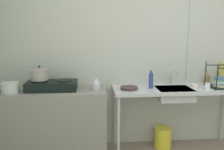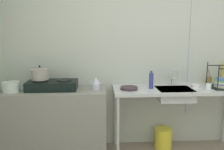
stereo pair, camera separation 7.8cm
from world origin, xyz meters
TOP-DOWN VIEW (x-y plane):
  - wall_back at (0.00, 1.86)m, footprint 4.93×0.10m
  - wall_metal_strip at (0.40, 1.80)m, footprint 0.05×0.01m
  - counter_concrete at (-1.39, 1.54)m, footprint 1.27×0.54m
  - counter_sink at (0.16, 1.54)m, footprint 1.64×0.54m
  - stove at (-1.41, 1.54)m, footprint 0.60×0.32m
  - pot_on_left_burner at (-1.55, 1.54)m, footprint 0.21×0.21m
  - pot_beside_stove at (-1.87, 1.43)m, footprint 0.20×0.20m
  - percolator at (-0.88, 1.50)m, footprint 0.11×0.11m
  - sink_basin at (0.10, 1.49)m, footprint 0.44×0.36m
  - faucet at (0.13, 1.65)m, footprint 0.14×0.08m
  - frying_pan at (-0.47, 1.49)m, footprint 0.21×0.21m
  - dish_rack at (0.73, 1.52)m, footprint 0.31×0.31m
  - cup_by_rack at (0.51, 1.43)m, footprint 0.07×0.07m
  - small_bowl_on_drainboard at (0.39, 1.55)m, footprint 0.11×0.11m
  - bottle_by_sink at (-0.19, 1.52)m, footprint 0.06×0.06m
  - utensil_jar at (0.67, 1.75)m, footprint 0.06×0.06m
  - bucket_on_floor at (0.03, 1.62)m, footprint 0.23×0.23m

SIDE VIEW (x-z plane):
  - bucket_on_floor at x=0.03m, z-range 0.00..0.27m
  - counter_concrete at x=-1.39m, z-range 0.00..0.86m
  - sink_basin at x=0.10m, z-range 0.72..0.86m
  - counter_sink at x=0.16m, z-range 0.36..1.22m
  - frying_pan at x=-0.47m, z-range 0.86..0.89m
  - small_bowl_on_drainboard at x=0.39m, z-range 0.86..0.89m
  - cup_by_rack at x=0.51m, z-range 0.86..0.93m
  - utensil_jar at x=0.67m, z-range 0.80..1.01m
  - stove at x=-1.41m, z-range 0.85..0.98m
  - dish_rack at x=0.73m, z-range 0.76..1.07m
  - pot_beside_stove at x=-1.87m, z-range 0.86..0.98m
  - percolator at x=-0.88m, z-range 0.85..1.01m
  - bottle_by_sink at x=-0.19m, z-range 0.84..1.07m
  - faucet at x=0.13m, z-range 0.89..1.12m
  - pot_on_left_burner at x=-1.55m, z-range 0.97..1.15m
  - wall_back at x=0.00m, z-range 0.00..2.75m
  - wall_metal_strip at x=0.40m, z-range 0.41..2.61m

